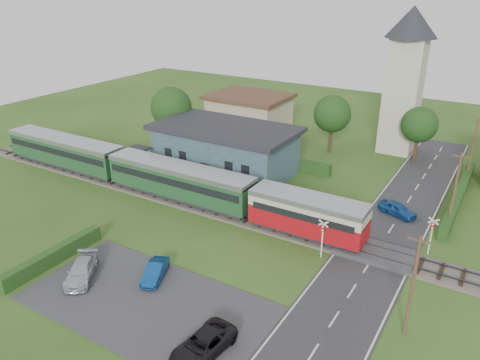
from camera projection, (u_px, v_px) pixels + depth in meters
The scene contains 29 objects.
ground at pixel (254, 234), 40.55m from camera, with size 120.00×120.00×0.00m, color #2D4C19.
railway_track at pixel (265, 223), 42.08m from camera, with size 76.00×3.20×0.49m.
road at pixel (367, 267), 35.78m from camera, with size 6.00×70.00×0.05m, color #28282B.
car_park at pixel (147, 303), 31.82m from camera, with size 17.00×9.00×0.08m, color #333335.
crossing_deck at pixel (375, 253), 37.28m from camera, with size 6.20×3.40×0.45m, color #333335.
platform at pixel (196, 186), 49.30m from camera, with size 30.00×3.00×0.45m, color gray.
equipment_hut at pixel (138, 159), 52.51m from camera, with size 2.30×2.30×2.55m.
station_building at pixel (225, 148), 52.88m from camera, with size 16.00×9.00×5.30m.
train at pixel (155, 174), 47.30m from camera, with size 43.20×2.90×3.40m.
church_tower at pixel (406, 70), 56.12m from camera, with size 6.00×6.00×17.60m.
house_west at pixel (249, 113), 66.22m from camera, with size 10.80×8.80×5.50m.
hedge_carpark at pixel (53, 256), 36.12m from camera, with size 0.80×9.00×1.20m, color #193814.
hedge_roadside at pixel (459, 196), 46.13m from camera, with size 0.80×18.00×1.20m, color #193814.
hedge_station at pixel (245, 154), 57.23m from camera, with size 22.00×0.80×1.30m, color #193814.
tree_a at pixel (171, 108), 58.93m from camera, with size 5.20×5.20×8.00m.
tree_b at pixel (332, 114), 57.58m from camera, with size 4.60×4.60×7.34m.
tree_c at pixel (419, 125), 54.54m from camera, with size 4.20×4.20×6.78m.
utility_pole_b at pixel (412, 286), 27.65m from camera, with size 1.40×0.22×7.00m.
utility_pole_c at pixel (455, 190), 40.22m from camera, with size 1.40×0.22×7.00m.
utility_pole_d at pixel (472, 150), 49.64m from camera, with size 1.40×0.22×7.00m.
crossing_signal_near at pixel (323, 233), 36.34m from camera, with size 0.84×0.28×3.28m.
crossing_signal_far at pixel (432, 231), 36.68m from camera, with size 0.84×0.28×3.28m.
streetlamp_west at pixel (188, 113), 65.52m from camera, with size 0.30×0.30×5.15m.
car_on_road at pixel (397, 209), 43.42m from camera, with size 1.44×3.59×1.22m, color #16458E.
car_park_blue at pixel (155, 271), 34.21m from camera, with size 1.20×3.44×1.13m, color navy.
car_park_silver at pixel (81, 271), 34.17m from camera, with size 1.75×4.30×1.25m, color #AFB3C2.
car_park_dark at pixel (203, 345), 27.24m from camera, with size 2.10×4.55×1.26m, color black.
pedestrian_near at pixel (253, 191), 45.77m from camera, with size 0.59×0.39×1.62m, color gray.
pedestrian_far at pixel (139, 163), 52.80m from camera, with size 0.73×0.57×1.51m, color gray.
Camera 1 is at (17.33, -30.89, 20.33)m, focal length 35.00 mm.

